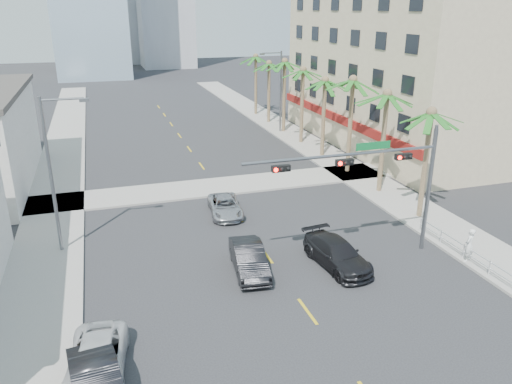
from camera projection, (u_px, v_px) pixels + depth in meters
ground at (347, 366)px, 19.72m from camera, size 260.00×260.00×0.00m
sidewalk_right at (365, 180)px, 40.99m from camera, size 4.00×120.00×0.15m
sidewalk_left at (54, 214)px, 34.15m from camera, size 4.00×120.00×0.15m
sidewalk_cross at (217, 187)px, 39.36m from camera, size 80.00×4.00×0.15m
building_right at (409, 70)px, 50.21m from camera, size 15.25×28.00×15.00m
traffic_signal_mast at (381, 172)px, 26.73m from camera, size 11.12×0.54×7.20m
palm_tree_0 at (431, 114)px, 31.30m from camera, size 4.80×4.80×7.80m
palm_tree_1 at (387, 95)px, 35.83m from camera, size 4.80×4.80×8.16m
palm_tree_2 at (353, 81)px, 40.35m from camera, size 4.80×4.80×8.52m
palm_tree_3 at (325, 81)px, 45.24m from camera, size 4.80×4.80×7.80m
palm_tree_4 at (303, 71)px, 49.77m from camera, size 4.80×4.80×8.16m
palm_tree_5 at (285, 62)px, 54.29m from camera, size 4.80×4.80×8.52m
palm_tree_6 at (269, 64)px, 59.18m from camera, size 4.80×4.80×7.80m
palm_tree_7 at (256, 57)px, 63.71m from camera, size 4.80×4.80×8.16m
streetlight_left at (54, 168)px, 27.35m from camera, size 2.55×0.25×9.00m
streetlight_right at (279, 88)px, 55.07m from camera, size 2.55×0.25×9.00m
guardrail at (464, 250)px, 27.79m from camera, size 0.08×8.08×1.00m
car_parked_far at (97, 360)px, 19.08m from camera, size 2.74×4.91×1.30m
car_lane_left at (249, 259)px, 26.60m from camera, size 2.10×4.71×1.50m
car_lane_center at (225, 206)px, 34.04m from camera, size 2.48×4.59×1.22m
car_lane_right at (337, 254)px, 27.19m from camera, size 2.58×5.23×1.46m
pedestrian at (469, 245)px, 27.35m from camera, size 0.83×0.76×1.91m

